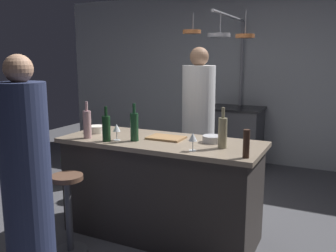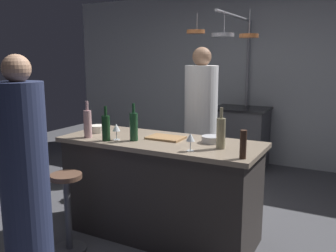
{
  "view_description": "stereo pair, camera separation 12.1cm",
  "coord_description": "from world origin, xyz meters",
  "px_view_note": "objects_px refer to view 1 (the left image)",
  "views": [
    {
      "loc": [
        1.43,
        -2.8,
        1.62
      ],
      "look_at": [
        0.0,
        0.15,
        1.0
      ],
      "focal_mm": 38.88,
      "sensor_mm": 36.0,
      "label": 1
    },
    {
      "loc": [
        1.54,
        -2.74,
        1.62
      ],
      "look_at": [
        0.0,
        0.15,
        1.0
      ],
      "focal_mm": 38.88,
      "sensor_mm": 36.0,
      "label": 2
    }
  ],
  "objects_px": {
    "chef": "(198,131)",
    "pepper_mill": "(246,144)",
    "wine_glass_by_chef": "(117,129)",
    "stove_range": "(235,137)",
    "guest_left": "(27,179)",
    "wine_bottle_rose": "(87,124)",
    "wine_glass_near_left_guest": "(193,138)",
    "mixing_bowl_ceramic": "(96,129)",
    "wine_bottle_green": "(134,126)",
    "wine_bottle_white": "(223,132)",
    "bar_stool_left": "(69,210)",
    "potted_plant": "(75,162)",
    "mixing_bowl_steel": "(212,139)",
    "wine_bottle_red": "(106,128)",
    "cutting_board": "(166,138)"
  },
  "relations": [
    {
      "from": "stove_range",
      "to": "potted_plant",
      "type": "bearing_deg",
      "value": -133.25
    },
    {
      "from": "bar_stool_left",
      "to": "wine_glass_near_left_guest",
      "type": "bearing_deg",
      "value": 22.19
    },
    {
      "from": "bar_stool_left",
      "to": "pepper_mill",
      "type": "xyz_separation_m",
      "value": [
        1.36,
        0.37,
        0.63
      ]
    },
    {
      "from": "cutting_board",
      "to": "wine_bottle_red",
      "type": "distance_m",
      "value": 0.54
    },
    {
      "from": "chef",
      "to": "pepper_mill",
      "type": "bearing_deg",
      "value": -55.38
    },
    {
      "from": "chef",
      "to": "guest_left",
      "type": "bearing_deg",
      "value": -105.36
    },
    {
      "from": "stove_range",
      "to": "wine_bottle_white",
      "type": "distance_m",
      "value": 2.63
    },
    {
      "from": "mixing_bowl_ceramic",
      "to": "wine_glass_by_chef",
      "type": "bearing_deg",
      "value": -27.79
    },
    {
      "from": "guest_left",
      "to": "wine_bottle_green",
      "type": "bearing_deg",
      "value": 66.95
    },
    {
      "from": "stove_range",
      "to": "wine_glass_by_chef",
      "type": "bearing_deg",
      "value": -97.36
    },
    {
      "from": "cutting_board",
      "to": "wine_bottle_green",
      "type": "height_order",
      "value": "wine_bottle_green"
    },
    {
      "from": "wine_bottle_green",
      "to": "wine_glass_near_left_guest",
      "type": "height_order",
      "value": "wine_bottle_green"
    },
    {
      "from": "chef",
      "to": "wine_bottle_rose",
      "type": "relative_size",
      "value": 5.2
    },
    {
      "from": "guest_left",
      "to": "wine_glass_by_chef",
      "type": "bearing_deg",
      "value": 74.86
    },
    {
      "from": "chef",
      "to": "wine_bottle_white",
      "type": "xyz_separation_m",
      "value": [
        0.6,
        -1.02,
        0.23
      ]
    },
    {
      "from": "bar_stool_left",
      "to": "wine_bottle_red",
      "type": "bearing_deg",
      "value": 69.8
    },
    {
      "from": "wine_glass_by_chef",
      "to": "mixing_bowl_steel",
      "type": "bearing_deg",
      "value": 20.58
    },
    {
      "from": "guest_left",
      "to": "wine_bottle_rose",
      "type": "bearing_deg",
      "value": 94.93
    },
    {
      "from": "wine_bottle_red",
      "to": "stove_range",
      "type": "bearing_deg",
      "value": 81.52
    },
    {
      "from": "cutting_board",
      "to": "mixing_bowl_ceramic",
      "type": "xyz_separation_m",
      "value": [
        -0.73,
        -0.05,
        0.02
      ]
    },
    {
      "from": "wine_bottle_red",
      "to": "wine_glass_near_left_guest",
      "type": "xyz_separation_m",
      "value": [
        0.8,
        0.01,
        -0.01
      ]
    },
    {
      "from": "wine_glass_by_chef",
      "to": "wine_bottle_red",
      "type": "bearing_deg",
      "value": -133.5
    },
    {
      "from": "wine_bottle_white",
      "to": "guest_left",
      "type": "bearing_deg",
      "value": -139.94
    },
    {
      "from": "mixing_bowl_steel",
      "to": "wine_bottle_green",
      "type": "bearing_deg",
      "value": -159.05
    },
    {
      "from": "mixing_bowl_steel",
      "to": "stove_range",
      "type": "bearing_deg",
      "value": 100.7
    },
    {
      "from": "stove_range",
      "to": "wine_glass_near_left_guest",
      "type": "relative_size",
      "value": 6.1
    },
    {
      "from": "wine_glass_by_chef",
      "to": "mixing_bowl_ceramic",
      "type": "xyz_separation_m",
      "value": [
        -0.37,
        0.19,
        -0.07
      ]
    },
    {
      "from": "wine_bottle_rose",
      "to": "wine_bottle_green",
      "type": "bearing_deg",
      "value": 11.36
    },
    {
      "from": "bar_stool_left",
      "to": "potted_plant",
      "type": "relative_size",
      "value": 1.31
    },
    {
      "from": "guest_left",
      "to": "wine_glass_near_left_guest",
      "type": "relative_size",
      "value": 11.25
    },
    {
      "from": "wine_glass_near_left_guest",
      "to": "potted_plant",
      "type": "bearing_deg",
      "value": 154.21
    },
    {
      "from": "stove_range",
      "to": "pepper_mill",
      "type": "bearing_deg",
      "value": -73.04
    },
    {
      "from": "stove_range",
      "to": "bar_stool_left",
      "type": "distance_m",
      "value": 3.12
    },
    {
      "from": "wine_glass_near_left_guest",
      "to": "mixing_bowl_steel",
      "type": "xyz_separation_m",
      "value": [
        0.04,
        0.35,
        -0.08
      ]
    },
    {
      "from": "wine_bottle_green",
      "to": "pepper_mill",
      "type": "bearing_deg",
      "value": -6.76
    },
    {
      "from": "bar_stool_left",
      "to": "mixing_bowl_ceramic",
      "type": "distance_m",
      "value": 0.86
    },
    {
      "from": "chef",
      "to": "mixing_bowl_steel",
      "type": "distance_m",
      "value": 0.98
    },
    {
      "from": "mixing_bowl_ceramic",
      "to": "wine_bottle_rose",
      "type": "bearing_deg",
      "value": -72.16
    },
    {
      "from": "guest_left",
      "to": "wine_glass_by_chef",
      "type": "relative_size",
      "value": 11.25
    },
    {
      "from": "chef",
      "to": "potted_plant",
      "type": "bearing_deg",
      "value": -171.64
    },
    {
      "from": "wine_bottle_green",
      "to": "chef",
      "type": "bearing_deg",
      "value": 81.21
    },
    {
      "from": "pepper_mill",
      "to": "potted_plant",
      "type": "bearing_deg",
      "value": 157.93
    },
    {
      "from": "cutting_board",
      "to": "mixing_bowl_steel",
      "type": "xyz_separation_m",
      "value": [
        0.42,
        0.05,
        0.02
      ]
    },
    {
      "from": "bar_stool_left",
      "to": "wine_bottle_rose",
      "type": "height_order",
      "value": "wine_bottle_rose"
    },
    {
      "from": "chef",
      "to": "wine_glass_by_chef",
      "type": "distance_m",
      "value": 1.21
    },
    {
      "from": "wine_bottle_rose",
      "to": "pepper_mill",
      "type": "bearing_deg",
      "value": -1.24
    },
    {
      "from": "wine_bottle_white",
      "to": "bar_stool_left",
      "type": "bearing_deg",
      "value": -152.85
    },
    {
      "from": "pepper_mill",
      "to": "wine_glass_near_left_guest",
      "type": "distance_m",
      "value": 0.42
    },
    {
      "from": "guest_left",
      "to": "potted_plant",
      "type": "relative_size",
      "value": 3.16
    },
    {
      "from": "wine_glass_by_chef",
      "to": "stove_range",
      "type": "bearing_deg",
      "value": 82.64
    }
  ]
}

